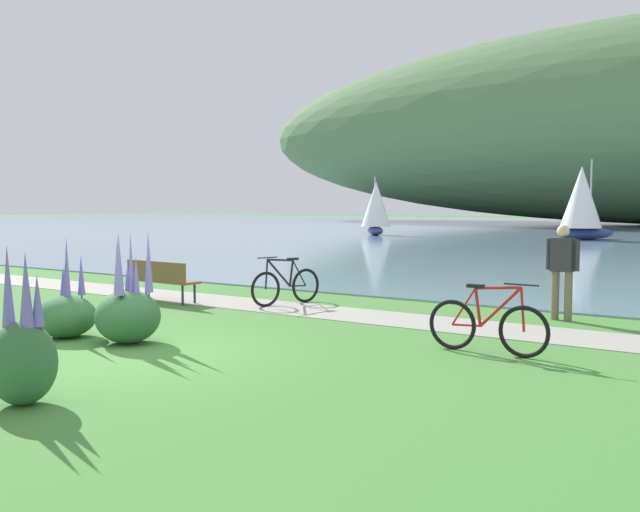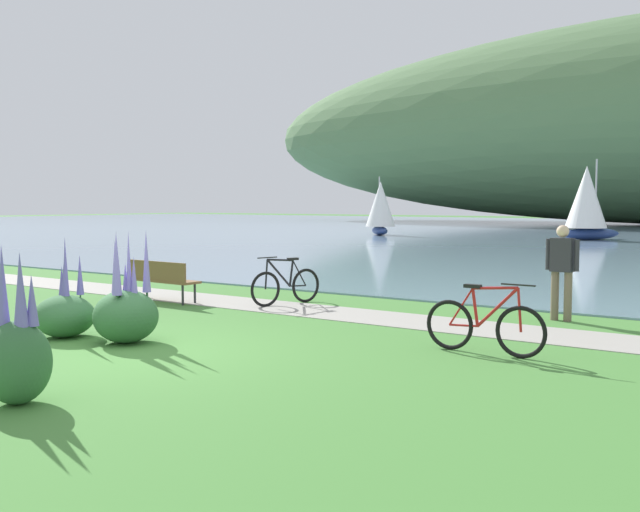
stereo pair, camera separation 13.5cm
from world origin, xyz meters
The scene contains 11 objects.
ground_plane centered at (0.00, 0.00, 0.00)m, with size 200.00×200.00×0.00m, color #478438.
shoreline_path centered at (0.00, 4.69, 0.01)m, with size 60.00×1.50×0.01m, color #A39E93.
park_bench_near_camera centered at (-3.48, 3.91, 0.52)m, with size 1.82×0.55×0.88m.
bicycle_leaning_near_bench centered at (4.25, 2.78, 0.40)m, with size 1.77×0.10×1.01m.
bicycle_beside_path centered at (-1.04, 5.09, 0.40)m, with size 0.50×1.73×1.01m.
person_at_shoreline centered at (4.24, 6.30, 0.98)m, with size 0.61×0.25×1.71m.
echium_bush_closest_to_camera centered at (1.24, -2.46, 0.51)m, with size 0.71×0.71×1.68m.
echium_bush_beside_closest centered at (-1.66, 0.21, 0.37)m, with size 0.94×0.94×1.58m.
echium_bush_mid_cluster centered at (-0.48, 0.44, 0.46)m, with size 0.97×0.97×1.70m.
sailboat_nearest_to_shore centered at (-15.35, 33.31, 1.78)m, with size 2.84×3.05×3.70m.
sailboat_mid_bay centered at (-3.05, 34.68, 2.13)m, with size 3.28×3.71×4.44m.
Camera 1 is at (8.08, -6.91, 2.11)m, focal length 41.25 mm.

